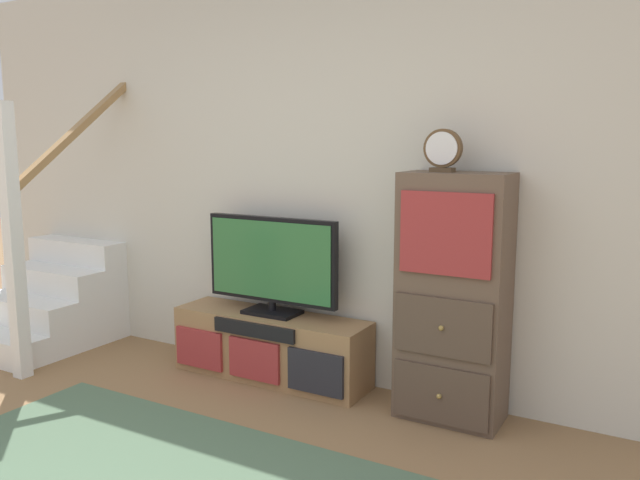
% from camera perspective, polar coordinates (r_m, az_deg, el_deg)
% --- Properties ---
extents(back_wall, '(6.40, 0.12, 2.70)m').
position_cam_1_polar(back_wall, '(4.10, 0.93, 6.05)').
color(back_wall, beige).
rests_on(back_wall, ground_plane).
extents(media_console, '(1.34, 0.38, 0.43)m').
position_cam_1_polar(media_console, '(4.24, -4.48, -9.51)').
color(media_console, '#997047').
rests_on(media_console, ground_plane).
extents(television, '(0.95, 0.22, 0.64)m').
position_cam_1_polar(television, '(4.12, -4.39, -2.07)').
color(television, black).
rests_on(television, media_console).
extents(side_cabinet, '(0.58, 0.38, 1.39)m').
position_cam_1_polar(side_cabinet, '(3.60, 11.85, -5.16)').
color(side_cabinet, brown).
rests_on(side_cabinet, ground_plane).
extents(desk_clock, '(0.21, 0.08, 0.23)m').
position_cam_1_polar(desk_clock, '(3.51, 10.96, 7.89)').
color(desk_clock, '#4C3823').
rests_on(desk_clock, side_cabinet).
extents(staircase, '(1.00, 1.36, 2.20)m').
position_cam_1_polar(staircase, '(5.50, -21.43, -4.15)').
color(staircase, white).
rests_on(staircase, ground_plane).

